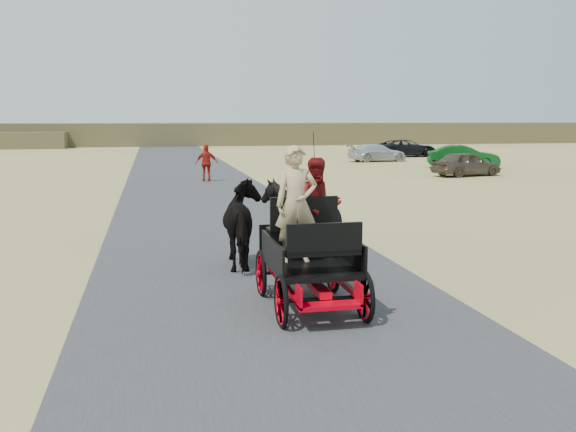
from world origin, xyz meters
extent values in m
plane|color=tan|center=(0.00, 0.00, 0.00)|extent=(140.00, 140.00, 0.00)
cube|color=#38383A|center=(0.00, 0.00, 0.01)|extent=(6.00, 140.00, 0.01)
cube|color=brown|center=(0.00, 62.00, 1.20)|extent=(140.00, 6.00, 2.40)
imported|color=black|center=(-0.01, 3.34, 0.85)|extent=(0.91, 2.01, 1.70)
imported|color=black|center=(1.09, 3.34, 0.85)|extent=(1.37, 1.54, 1.70)
imported|color=tan|center=(0.34, 0.39, 1.62)|extent=(0.66, 0.43, 1.80)
imported|color=#660C0F|center=(0.84, 0.94, 1.51)|extent=(0.77, 0.60, 1.58)
imported|color=#A71C13|center=(0.69, 20.92, 0.86)|extent=(1.02, 0.44, 1.73)
imported|color=brown|center=(13.92, 21.04, 0.63)|extent=(3.92, 2.28, 1.26)
imported|color=#0C4C19|center=(16.25, 25.95, 0.68)|extent=(4.36, 2.73, 1.36)
imported|color=silver|center=(13.28, 32.60, 0.59)|extent=(4.27, 2.20, 1.19)
imported|color=black|center=(17.35, 37.38, 0.66)|extent=(4.84, 2.41, 1.32)
camera|label=1|loc=(-1.80, -9.11, 2.92)|focal=40.00mm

